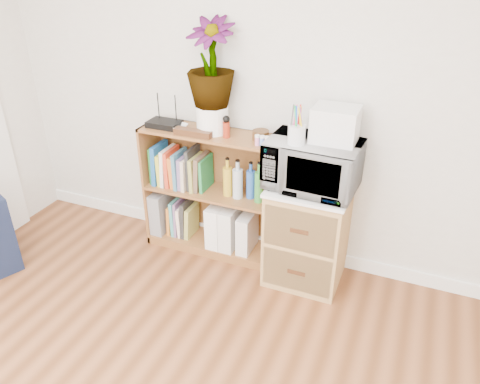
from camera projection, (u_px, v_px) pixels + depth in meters
The scene contains 21 objects.
skirting_board at pixel (262, 242), 3.62m from camera, with size 4.00×0.02×0.10m, color white.
bookshelf at pixel (211, 193), 3.42m from camera, with size 1.00×0.30×0.95m, color brown.
wicker_unit at pixel (307, 235), 3.17m from camera, with size 0.50×0.45×0.70m, color #9E7542.
microwave at pixel (312, 165), 2.91m from camera, with size 0.57×0.38×0.31m, color white.
pen_cup at pixel (297, 135), 2.77m from camera, with size 0.11×0.11×0.12m, color silver.
small_appliance at pixel (335, 124), 2.79m from camera, with size 0.27×0.22×0.21m, color silver.
router at pixel (164, 124), 3.28m from camera, with size 0.23×0.15×0.04m, color black.
white_bowl at pixel (178, 127), 3.24m from camera, with size 0.13×0.13×0.03m, color white.
plant_pot at pixel (212, 119), 3.16m from camera, with size 0.22×0.22×0.18m, color white.
potted_plant at pixel (211, 63), 2.98m from camera, with size 0.32×0.32×0.57m, color #337A31.
trinket_box at pixel (193, 133), 3.13m from camera, with size 0.27×0.07×0.04m, color #3B1F10.
kokeshi_doll at pixel (226, 130), 3.09m from camera, with size 0.05×0.05×0.11m, color maroon.
wooden_bowl at pixel (261, 135), 3.06m from camera, with size 0.11×0.11×0.06m, color #3D2310.
paint_jars at pixel (262, 141), 2.97m from camera, with size 0.12×0.04×0.06m, color pink.
file_box at pixel (163, 210), 3.68m from camera, with size 0.10×0.27×0.34m, color gray.
magazine_holder_left at pixel (218, 223), 3.51m from camera, with size 0.10×0.26×0.33m, color white.
magazine_holder_mid at pixel (231, 226), 3.47m from camera, with size 0.10×0.26×0.33m, color silver.
magazine_holder_right at pixel (247, 232), 3.44m from camera, with size 0.09×0.24×0.29m, color silver.
cookbooks at pixel (180, 168), 3.43m from camera, with size 0.43×0.20×0.31m.
liquor_bottles at pixel (248, 180), 3.25m from camera, with size 0.37×0.07×0.29m.
lower_books at pixel (183, 218), 3.63m from camera, with size 0.20×0.19×0.30m.
Camera 1 is at (0.99, -0.60, 2.11)m, focal length 35.00 mm.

